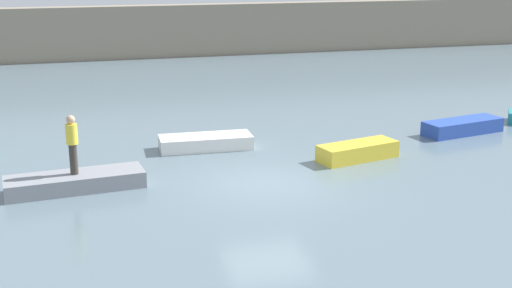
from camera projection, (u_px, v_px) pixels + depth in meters
The scene contains 7 objects.
ground_plane at pixel (267, 184), 19.62m from camera, with size 120.00×120.00×0.00m, color slate.
embankment_wall at pixel (152, 31), 42.42m from camera, with size 80.00×1.20×3.21m, color gray.
rowboat_grey at pixel (75, 182), 19.07m from camera, with size 3.79×1.16×0.46m, color gray.
rowboat_white at pixel (206, 142), 22.99m from camera, with size 3.09×1.12×0.46m, color white.
rowboat_yellow at pixel (358, 151), 21.85m from camera, with size 2.65×0.93×0.53m, color gold.
rowboat_blue at pixel (463, 127), 24.94m from camera, with size 3.08×0.98×0.51m, color #2B4CAD.
person_yellow_shirt at pixel (72, 141), 18.75m from camera, with size 0.32×0.32×1.68m.
Camera 1 is at (-5.32, -17.79, 6.44)m, focal length 48.02 mm.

